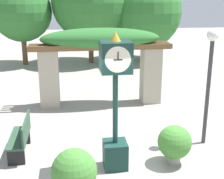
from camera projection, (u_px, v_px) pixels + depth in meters
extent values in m
plane|color=gray|center=(119.00, 159.00, 7.24)|extent=(60.00, 60.00, 0.00)
cube|color=#14332D|center=(115.00, 154.00, 6.86)|extent=(0.51, 0.51, 0.60)
cylinder|color=#14332D|center=(115.00, 109.00, 6.55)|extent=(0.11, 0.11, 1.53)
cylinder|color=gold|center=(115.00, 73.00, 6.33)|extent=(0.18, 0.18, 0.04)
cube|color=#14332D|center=(115.00, 57.00, 6.23)|extent=(0.61, 0.61, 0.61)
cylinder|color=beige|center=(118.00, 60.00, 5.93)|extent=(0.50, 0.02, 0.50)
cylinder|color=beige|center=(113.00, 54.00, 6.54)|extent=(0.50, 0.02, 0.50)
cube|color=black|center=(118.00, 60.00, 5.92)|extent=(0.18, 0.01, 0.02)
cube|color=black|center=(118.00, 56.00, 5.90)|extent=(0.02, 0.01, 0.16)
cone|color=gold|center=(116.00, 36.00, 6.12)|extent=(0.22, 0.22, 0.20)
cube|color=#A89E89|center=(49.00, 79.00, 10.51)|extent=(0.64, 0.64, 1.95)
cube|color=#A89E89|center=(151.00, 75.00, 10.97)|extent=(0.64, 0.64, 1.95)
cube|color=brown|center=(102.00, 48.00, 10.13)|extent=(4.75, 0.10, 0.17)
cube|color=brown|center=(101.00, 47.00, 10.33)|extent=(4.75, 0.10, 0.17)
cube|color=brown|center=(100.00, 46.00, 10.53)|extent=(4.75, 0.10, 0.17)
cube|color=brown|center=(100.00, 45.00, 10.74)|extent=(4.75, 0.10, 0.17)
ellipsoid|color=#2D6B2D|center=(101.00, 38.00, 10.36)|extent=(4.01, 1.24, 0.70)
sphere|color=#427F33|center=(74.00, 171.00, 5.59)|extent=(0.83, 0.83, 0.83)
cylinder|color=gray|center=(174.00, 158.00, 7.06)|extent=(0.30, 0.30, 0.24)
sphere|color=#427F33|center=(175.00, 142.00, 6.95)|extent=(0.76, 0.76, 0.76)
cube|color=#2D4C38|center=(19.00, 138.00, 7.40)|extent=(0.42, 1.31, 0.05)
cube|color=#2D4C38|center=(26.00, 128.00, 7.35)|extent=(0.04, 1.31, 0.45)
cube|color=black|center=(22.00, 137.00, 7.96)|extent=(0.38, 0.08, 0.39)
cube|color=black|center=(16.00, 157.00, 6.97)|extent=(0.38, 0.08, 0.39)
cylinder|color=#333338|center=(208.00, 94.00, 7.71)|extent=(0.10, 0.10, 2.62)
sphere|color=white|center=(213.00, 35.00, 7.29)|extent=(0.28, 0.28, 0.28)
cylinder|color=brown|center=(25.00, 49.00, 17.13)|extent=(0.28, 0.28, 1.74)
sphere|color=#2D6B2D|center=(22.00, 12.00, 16.56)|extent=(3.20, 3.20, 3.20)
cylinder|color=brown|center=(91.00, 46.00, 17.62)|extent=(0.28, 0.28, 1.85)
sphere|color=#2D6B2D|center=(90.00, 2.00, 16.94)|extent=(4.20, 4.20, 4.20)
cylinder|color=brown|center=(143.00, 49.00, 18.28)|extent=(0.28, 0.28, 1.30)
sphere|color=#2D6B2D|center=(144.00, 12.00, 17.67)|extent=(4.26, 4.26, 4.26)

